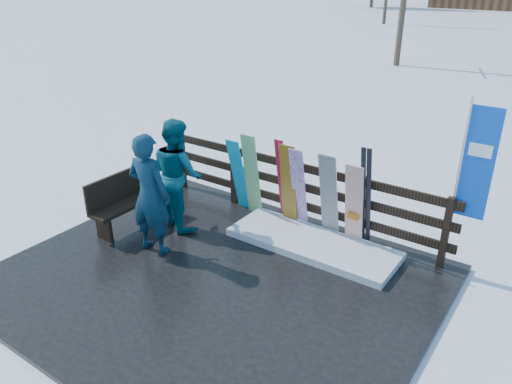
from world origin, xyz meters
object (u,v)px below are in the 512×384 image
Objects in this scene: snowboard_1 at (252,175)px; snowboard_2 at (289,186)px; person_front at (149,194)px; bench at (127,198)px; person_back at (177,174)px; snowboard_3 at (299,189)px; snowboard_4 at (329,197)px; rental_flag at (473,170)px; snowboard_5 at (354,206)px; snowboard_0 at (239,175)px.

snowboard_2 is at bearing -0.00° from snowboard_1.
snowboard_1 is 0.80× the size of person_front.
bench is 0.79× the size of person_back.
snowboard_4 is at bearing 0.00° from snowboard_3.
snowboard_4 is 2.19m from rental_flag.
snowboard_5 is at bearing 0.00° from snowboard_4.
bench is 0.97× the size of snowboard_4.
rental_flag reaches higher than snowboard_4.
snowboard_4 is 1.07× the size of snowboard_5.
bench is 0.77× the size of person_front.
person_front is (-0.57, -1.89, 0.20)m from snowboard_1.
person_front is at bearing -106.72° from snowboard_1.
snowboard_0 is at bearing -180.00° from snowboard_4.
snowboard_1 reaches higher than snowboard_3.
snowboard_2 is 2.90m from rental_flag.
snowboard_4 is at bearing 26.85° from bench.
person_back reaches higher than snowboard_1.
snowboard_0 is 0.93× the size of snowboard_1.
snowboard_0 is 1.25m from snowboard_3.
snowboard_3 is at bearing 180.00° from snowboard_5.
snowboard_4 is 2.83m from person_front.
bench is 2.19m from snowboard_1.
person_back reaches higher than bench.
snowboard_2 is 1.20m from snowboard_5.
snowboard_1 is 1.97m from snowboard_5.
bench is 1.04× the size of snowboard_5.
snowboard_5 is at bearing -140.38° from person_back.
snowboard_4 reaches higher than snowboard_3.
snowboard_2 is 0.58× the size of rental_flag.
snowboard_0 is at bearing -105.80° from person_front.
snowboard_2 reaches higher than snowboard_3.
snowboard_4 is at bearing -172.31° from rental_flag.
snowboard_3 is at bearing -130.63° from person_back.
snowboard_2 is at bearing -180.00° from snowboard_5.
person_front is at bearing -20.01° from bench.
snowboard_2 is at bearing -174.41° from rental_flag.
rental_flag is at bearing 5.59° from snowboard_2.
person_front is 1.02× the size of person_back.
snowboard_1 is 0.76m from snowboard_2.
rental_flag is (3.52, 0.27, 0.83)m from snowboard_1.
snowboard_1 is 3.63m from rental_flag.
snowboard_4 is (0.56, 0.00, 0.01)m from snowboard_3.
rental_flag is 4.67m from person_front.
snowboard_2 is 1.00× the size of snowboard_3.
snowboard_5 is 2.97m from person_back.
bench is 0.58× the size of rental_flag.
person_front is at bearing -143.21° from snowboard_5.
rental_flag is (2.76, 0.27, 0.85)m from snowboard_2.
snowboard_4 is 0.44m from snowboard_5.
snowboard_1 is at bearing -180.00° from snowboard_4.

